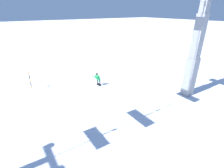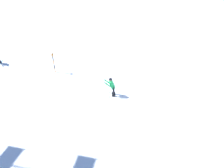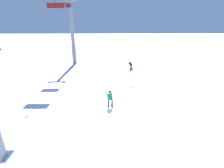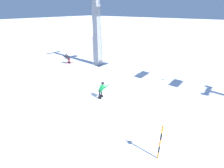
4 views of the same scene
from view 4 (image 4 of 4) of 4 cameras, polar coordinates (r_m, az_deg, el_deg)
The scene contains 5 objects.
ground_plane at distance 14.35m, azimuth -1.42°, elevation -4.36°, with size 260.00×260.00×0.00m, color white.
skier_carving_main at distance 13.69m, azimuth -3.60°, elevation -1.68°, with size 1.66×0.90×1.67m.
lift_tower_near at distance 21.60m, azimuth -5.34°, elevation 19.06°, with size 0.87×2.73×11.77m.
trail_marker_pole at distance 8.74m, azimuth 16.52°, elevation -18.75°, with size 0.07×0.28×2.09m.
skier_distant_downhill at distance 23.60m, azimuth -15.25°, elevation 8.84°, with size 0.72×1.63×1.57m.
Camera 4 is at (7.85, -9.75, 7.01)m, focal length 26.15 mm.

